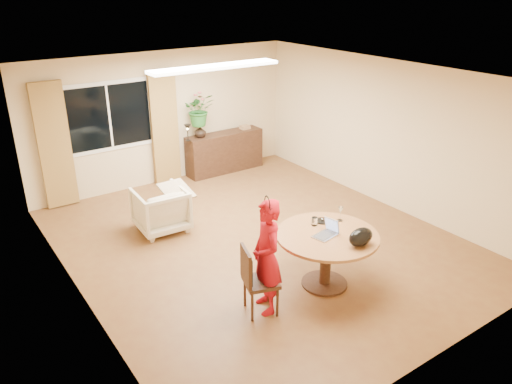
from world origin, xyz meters
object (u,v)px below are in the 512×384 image
Objects in this scene: dining_chair at (261,280)px; sideboard at (225,152)px; dining_table at (327,245)px; armchair at (161,209)px; child at (267,257)px.

dining_chair is 5.02m from sideboard.
armchair is at bearing 112.18° from dining_table.
sideboard is (1.18, 4.50, -0.18)m from dining_table.
sideboard is (2.30, 1.75, 0.06)m from armchair.
dining_table is at bearing 115.21° from armchair.
child is at bearing -115.62° from sideboard.
dining_table is at bearing 17.11° from dining_chair.
armchair is (-0.16, 2.73, -0.38)m from child.
dining_chair reaches higher than sideboard.
child reaches higher than dining_table.
dining_chair is at bearing -69.67° from child.
dining_table reaches higher than armchair.
sideboard is at bearing -139.73° from armchair.
dining_table is at bearing -104.74° from sideboard.
armchair is (-0.07, 2.74, -0.09)m from dining_chair.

